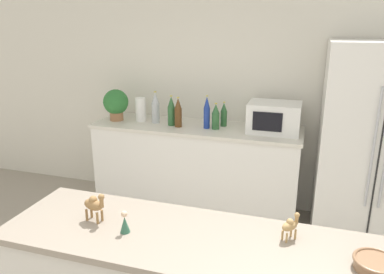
{
  "coord_description": "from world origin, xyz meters",
  "views": [
    {
      "loc": [
        0.51,
        -1.07,
        1.93
      ],
      "look_at": [
        -0.27,
        1.41,
        1.13
      ],
      "focal_mm": 35.0,
      "sensor_mm": 36.0,
      "label": 1
    }
  ],
  "objects": [
    {
      "name": "back_bottle_0",
      "position": [
        -0.69,
        2.31,
        1.07
      ],
      "size": [
        0.07,
        0.07,
        0.3
      ],
      "color": "brown",
      "rests_on": "back_counter"
    },
    {
      "name": "back_bottle_1",
      "position": [
        -0.78,
        2.35,
        1.07
      ],
      "size": [
        0.07,
        0.07,
        0.3
      ],
      "color": "#2D6033",
      "rests_on": "back_counter"
    },
    {
      "name": "back_counter",
      "position": [
        -0.53,
        2.4,
        0.46
      ],
      "size": [
        2.09,
        0.63,
        0.93
      ],
      "color": "white",
      "rests_on": "ground_plane"
    },
    {
      "name": "wall_back",
      "position": [
        0.0,
        2.73,
        1.27
      ],
      "size": [
        8.0,
        0.06,
        2.55
      ],
      "color": "silver",
      "rests_on": "ground_plane"
    },
    {
      "name": "back_bottle_5",
      "position": [
        -0.27,
        2.48,
        1.04
      ],
      "size": [
        0.06,
        0.06,
        0.25
      ],
      "color": "#2D6033",
      "rests_on": "back_counter"
    },
    {
      "name": "wise_man_figurine_crimson",
      "position": [
        -0.29,
        0.38,
        0.99
      ],
      "size": [
        0.05,
        0.05,
        0.11
      ],
      "color": "#33664C",
      "rests_on": "bar_counter"
    },
    {
      "name": "refrigerator",
      "position": [
        1.08,
        2.34,
        0.89
      ],
      "size": [
        0.88,
        0.71,
        1.78
      ],
      "color": "silver",
      "rests_on": "ground_plane"
    },
    {
      "name": "camel_figurine",
      "position": [
        -0.48,
        0.43,
        1.03
      ],
      "size": [
        0.13,
        0.08,
        0.16
      ],
      "color": "olive",
      "rests_on": "bar_counter"
    },
    {
      "name": "potted_plant",
      "position": [
        -1.4,
        2.36,
        1.11
      ],
      "size": [
        0.26,
        0.26,
        0.33
      ],
      "color": "#9E6B47",
      "rests_on": "back_counter"
    },
    {
      "name": "paper_towel_roll",
      "position": [
        -1.14,
        2.41,
        1.05
      ],
      "size": [
        0.11,
        0.11,
        0.24
      ],
      "color": "white",
      "rests_on": "back_counter"
    },
    {
      "name": "fruit_bowl",
      "position": [
        0.84,
        0.43,
        0.97
      ],
      "size": [
        0.19,
        0.19,
        0.05
      ],
      "color": "#8C6647",
      "rests_on": "bar_counter"
    },
    {
      "name": "back_bottle_3",
      "position": [
        -0.41,
        2.35,
        1.08
      ],
      "size": [
        0.06,
        0.06,
        0.33
      ],
      "color": "navy",
      "rests_on": "back_counter"
    },
    {
      "name": "camel_figurine_second",
      "position": [
        0.49,
        0.56,
        1.01
      ],
      "size": [
        0.09,
        0.1,
        0.13
      ],
      "color": "tan",
      "rests_on": "bar_counter"
    },
    {
      "name": "back_bottle_2",
      "position": [
        -0.97,
        2.39,
        1.08
      ],
      "size": [
        0.08,
        0.08,
        0.33
      ],
      "color": "#B2B7BC",
      "rests_on": "back_counter"
    },
    {
      "name": "back_bottle_4",
      "position": [
        -0.32,
        2.34,
        1.05
      ],
      "size": [
        0.07,
        0.07,
        0.26
      ],
      "color": "#2D6033",
      "rests_on": "back_counter"
    },
    {
      "name": "microwave",
      "position": [
        0.23,
        2.42,
        1.07
      ],
      "size": [
        0.48,
        0.37,
        0.28
      ],
      "color": "white",
      "rests_on": "back_counter"
    }
  ]
}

